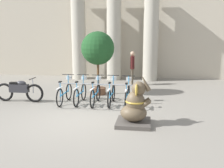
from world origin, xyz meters
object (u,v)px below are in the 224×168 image
potted_tree (98,50)px  bicycle_3 (112,94)px  motorcycle (19,90)px  bicycle_1 (80,93)px  elephant_statue (135,108)px  person_pedestrian (132,65)px  bicycle_4 (127,95)px  bicycle_0 (65,93)px  bicycle_2 (96,93)px

potted_tree → bicycle_3: bearing=-62.3°
motorcycle → potted_tree: 3.65m
bicycle_1 → motorcycle: bicycle_1 is taller
elephant_statue → motorcycle: 5.09m
person_pedestrian → bicycle_3: bearing=-97.2°
elephant_statue → potted_tree: bearing=116.3°
bicycle_1 → bicycle_4: (1.83, -0.05, 0.00)m
bicycle_0 → person_pedestrian: size_ratio=0.97×
potted_tree → elephant_statue: bearing=-63.7°
elephant_statue → potted_tree: size_ratio=0.54×
bicycle_0 → bicycle_1: same height
bicycle_3 → motorcycle: bicycle_3 is taller
bicycle_1 → bicycle_3: same height
bicycle_0 → bicycle_3: 1.83m
bicycle_3 → bicycle_0: bearing=-178.2°
bicycle_1 → bicycle_4: 1.83m
bicycle_0 → bicycle_2: size_ratio=1.00×
bicycle_2 → potted_tree: size_ratio=0.63×
bicycle_0 → elephant_statue: (2.84, -2.08, 0.10)m
bicycle_4 → motorcycle: bicycle_4 is taller
bicycle_2 → bicycle_4: bearing=-0.9°
elephant_statue → bicycle_4: bearing=100.9°
person_pedestrian → elephant_statue: bearing=-85.3°
bicycle_2 → motorcycle: bicycle_2 is taller
bicycle_2 → bicycle_3: bearing=3.4°
bicycle_2 → bicycle_3: same height
bicycle_0 → bicycle_3: same height
bicycle_1 → bicycle_2: 0.61m
bicycle_1 → bicycle_4: bearing=-1.6°
bicycle_1 → bicycle_3: size_ratio=1.00×
bicycle_3 → motorcycle: 3.67m
bicycle_0 → bicycle_4: size_ratio=1.00×
bicycle_3 → elephant_statue: 2.37m
bicycle_3 → elephant_statue: size_ratio=1.16×
bicycle_1 → elephant_statue: size_ratio=1.16×
bicycle_3 → person_pedestrian: bearing=82.8°
bicycle_1 → potted_tree: potted_tree is taller
bicycle_2 → potted_tree: potted_tree is taller
bicycle_1 → bicycle_0: bearing=-175.2°
bicycle_2 → person_pedestrian: size_ratio=0.97×
bicycle_0 → elephant_statue: size_ratio=1.16×
bicycle_2 → elephant_statue: size_ratio=1.16×
bicycle_0 → motorcycle: bicycle_0 is taller
potted_tree → motorcycle: bearing=-147.9°
bicycle_1 → potted_tree: size_ratio=0.63×
bicycle_3 → person_pedestrian: person_pedestrian is taller
elephant_statue → potted_tree: (-1.87, 3.77, 1.46)m
bicycle_3 → bicycle_4: bearing=-5.3°
bicycle_2 → person_pedestrian: 4.26m
bicycle_4 → person_pedestrian: (-0.10, 4.07, 0.68)m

